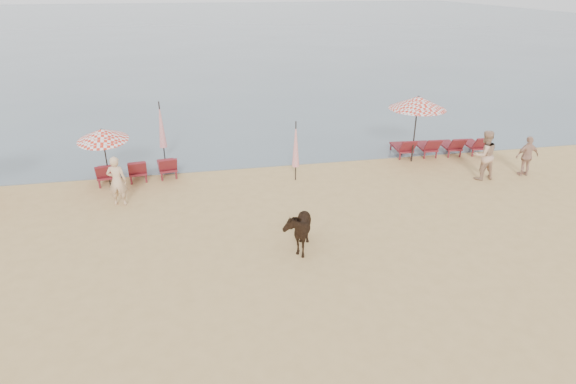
# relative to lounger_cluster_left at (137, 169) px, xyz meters

# --- Properties ---
(ground) EXTENTS (120.00, 120.00, 0.00)m
(ground) POSITION_rel_lounger_cluster_left_xyz_m (4.86, -9.66, -0.44)
(ground) COLOR tan
(ground) RESTS_ON ground
(sea) EXTENTS (160.00, 140.00, 0.06)m
(sea) POSITION_rel_lounger_cluster_left_xyz_m (4.86, 70.34, -0.44)
(sea) COLOR #51606B
(sea) RESTS_ON ground
(lounger_cluster_left) EXTENTS (3.06, 2.04, 0.63)m
(lounger_cluster_left) POSITION_rel_lounger_cluster_left_xyz_m (0.00, 0.00, 0.00)
(lounger_cluster_left) COLOR maroon
(lounger_cluster_left) RESTS_ON ground
(lounger_cluster_right) EXTENTS (3.97, 1.92, 0.61)m
(lounger_cluster_right) POSITION_rel_lounger_cluster_left_xyz_m (12.51, 0.32, -0.01)
(lounger_cluster_right) COLOR maroon
(lounger_cluster_right) RESTS_ON ground
(umbrella_open_left_b) EXTENTS (1.77, 1.80, 2.25)m
(umbrella_open_left_b) POSITION_rel_lounger_cluster_left_xyz_m (-0.98, -0.36, 1.51)
(umbrella_open_left_b) COLOR black
(umbrella_open_left_b) RESTS_ON ground
(umbrella_open_right) EXTENTS (2.26, 2.26, 2.76)m
(umbrella_open_right) POSITION_rel_lounger_cluster_left_xyz_m (11.03, -0.19, 2.05)
(umbrella_open_right) COLOR black
(umbrella_open_right) RESTS_ON ground
(umbrella_closed_left) EXTENTS (0.31, 0.31, 2.52)m
(umbrella_closed_left) POSITION_rel_lounger_cluster_left_xyz_m (0.92, 1.89, 1.11)
(umbrella_closed_left) COLOR black
(umbrella_closed_left) RESTS_ON ground
(umbrella_closed_right) EXTENTS (0.28, 0.28, 2.29)m
(umbrella_closed_right) POSITION_rel_lounger_cluster_left_xyz_m (5.85, -1.20, 0.97)
(umbrella_closed_right) COLOR black
(umbrella_closed_right) RESTS_ON ground
(cow) EXTENTS (1.13, 1.69, 1.31)m
(cow) POSITION_rel_lounger_cluster_left_xyz_m (4.85, -6.13, 0.22)
(cow) COLOR black
(cow) RESTS_ON ground
(beachgoer_left) EXTENTS (0.68, 0.50, 1.72)m
(beachgoer_left) POSITION_rel_lounger_cluster_left_xyz_m (-0.42, -2.15, 0.42)
(beachgoer_left) COLOR tan
(beachgoer_left) RESTS_ON ground
(beachgoer_right_a) EXTENTS (0.97, 0.78, 1.90)m
(beachgoer_right_a) POSITION_rel_lounger_cluster_left_xyz_m (12.80, -2.47, 0.51)
(beachgoer_right_a) COLOR tan
(beachgoer_right_a) RESTS_ON ground
(beachgoer_right_b) EXTENTS (0.93, 0.40, 1.57)m
(beachgoer_right_b) POSITION_rel_lounger_cluster_left_xyz_m (14.64, -2.48, 0.35)
(beachgoer_right_b) COLOR tan
(beachgoer_right_b) RESTS_ON ground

